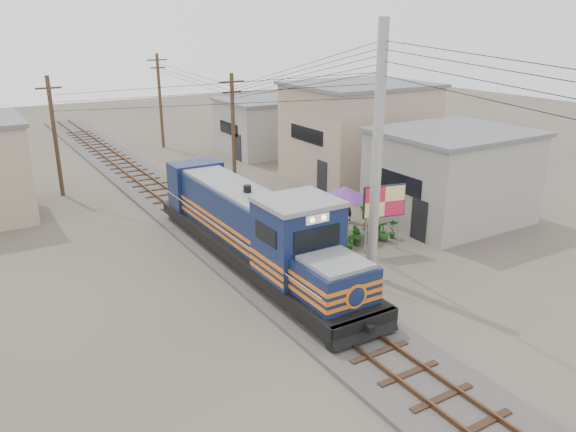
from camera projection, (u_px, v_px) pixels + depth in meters
ground at (291, 292)px, 21.55m from camera, size 120.00×120.00×0.00m
ballast at (192, 217)px, 29.59m from camera, size 3.60×70.00×0.16m
track at (192, 214)px, 29.54m from camera, size 1.15×70.00×0.12m
locomotive at (254, 229)px, 23.39m from camera, size 2.75×14.94×3.70m
utility_pole_main at (377, 156)px, 21.23m from camera, size 0.40×0.40×10.00m
wooden_pole_mid at (233, 130)px, 33.86m from camera, size 1.60×0.24×7.00m
wooden_pole_far at (160, 99)px, 45.23m from camera, size 1.60×0.24×7.50m
wooden_pole_left at (55, 134)px, 32.42m from camera, size 1.60×0.24×7.00m
power_lines at (192, 74)px, 25.86m from camera, size 9.65×19.00×3.30m
shophouse_front at (451, 175)px, 28.85m from camera, size 7.35×6.30×4.70m
shophouse_mid at (358, 131)px, 36.36m from camera, size 8.40×7.35×6.20m
shophouse_back at (264, 126)px, 44.02m from camera, size 6.30×6.30×4.20m
billboard at (384, 203)px, 24.67m from camera, size 1.97×0.59×3.09m
market_umbrella at (345, 193)px, 26.50m from camera, size 2.61×2.61×2.49m
vendor at (348, 207)px, 28.93m from camera, size 0.66×0.53×1.57m
plant_nursery at (358, 230)px, 26.55m from camera, size 3.40×2.19×1.05m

